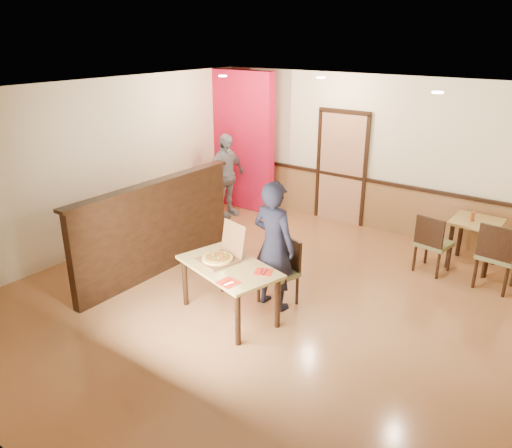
{
  "coord_description": "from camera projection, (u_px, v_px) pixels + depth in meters",
  "views": [
    {
      "loc": [
        3.32,
        -4.94,
        3.48
      ],
      "look_at": [
        -0.29,
        0.0,
        1.12
      ],
      "focal_mm": 35.0,
      "sensor_mm": 36.0,
      "label": 1
    }
  ],
  "objects": [
    {
      "name": "passerby",
      "position": [
        226.0,
        176.0,
        9.81
      ],
      "size": [
        0.51,
        1.01,
        1.66
      ],
      "primitive_type": "imported",
      "rotation": [
        0.0,
        0.0,
        1.46
      ],
      "color": "gray",
      "rests_on": "floor"
    },
    {
      "name": "red_accent_panel",
      "position": [
        239.0,
        141.0,
        10.15
      ],
      "size": [
        1.6,
        0.2,
        2.78
      ],
      "primitive_type": "cube",
      "color": "#B80D2E",
      "rests_on": "floor"
    },
    {
      "name": "wall_back",
      "position": [
        384.0,
        156.0,
        8.93
      ],
      "size": [
        7.0,
        0.0,
        7.0
      ],
      "primitive_type": "plane",
      "rotation": [
        1.57,
        0.0,
        0.0
      ],
      "color": "#F6F0C0",
      "rests_on": "floor"
    },
    {
      "name": "side_table",
      "position": [
        475.0,
        231.0,
        7.73
      ],
      "size": [
        0.72,
        0.72,
        0.77
      ],
      "rotation": [
        0.0,
        0.0,
        -0.01
      ],
      "color": "tan",
      "rests_on": "floor"
    },
    {
      "name": "spot_b",
      "position": [
        321.0,
        78.0,
        8.12
      ],
      "size": [
        0.14,
        0.14,
        0.02
      ],
      "primitive_type": "cylinder",
      "color": "#FFD5B2",
      "rests_on": "ceiling"
    },
    {
      "name": "diner",
      "position": [
        274.0,
        246.0,
        6.49
      ],
      "size": [
        0.67,
        0.46,
        1.75
      ],
      "primitive_type": "imported",
      "rotation": [
        0.0,
        0.0,
        3.07
      ],
      "color": "black",
      "rests_on": "floor"
    },
    {
      "name": "main_table",
      "position": [
        229.0,
        273.0,
        6.34
      ],
      "size": [
        1.51,
        1.1,
        0.72
      ],
      "rotation": [
        0.0,
        0.0,
        -0.27
      ],
      "color": "tan",
      "rests_on": "floor"
    },
    {
      "name": "wainscot_back",
      "position": [
        379.0,
        206.0,
        9.25
      ],
      "size": [
        7.0,
        0.04,
        0.9
      ],
      "primitive_type": "cube",
      "color": "olive",
      "rests_on": "floor"
    },
    {
      "name": "back_door",
      "position": [
        342.0,
        168.0,
        9.47
      ],
      "size": [
        0.9,
        0.06,
        2.1
      ],
      "primitive_type": "cube",
      "color": "tan",
      "rests_on": "wall_back"
    },
    {
      "name": "spot_c",
      "position": [
        438.0,
        92.0,
        6.16
      ],
      "size": [
        0.14,
        0.14,
        0.02
      ],
      "primitive_type": "cylinder",
      "color": "#FFD5B2",
      "rests_on": "ceiling"
    },
    {
      "name": "napkin_far",
      "position": [
        263.0,
        272.0,
        6.12
      ],
      "size": [
        0.27,
        0.27,
        0.01
      ],
      "rotation": [
        0.0,
        0.0,
        0.38
      ],
      "color": "red",
      "rests_on": "main_table"
    },
    {
      "name": "diner_chair",
      "position": [
        282.0,
        269.0,
        6.71
      ],
      "size": [
        0.55,
        0.55,
        0.91
      ],
      "rotation": [
        0.0,
        0.0,
        -0.26
      ],
      "color": "olive",
      "rests_on": "floor"
    },
    {
      "name": "pizza",
      "position": [
        217.0,
        258.0,
        6.38
      ],
      "size": [
        0.52,
        0.52,
        0.03
      ],
      "primitive_type": "cylinder",
      "rotation": [
        0.0,
        0.0,
        0.41
      ],
      "color": "#F9CF5A",
      "rests_on": "pizza_box"
    },
    {
      "name": "side_chair_right",
      "position": [
        497.0,
        254.0,
        7.03
      ],
      "size": [
        0.54,
        0.54,
        1.01
      ],
      "rotation": [
        0.0,
        0.0,
        3.06
      ],
      "color": "olive",
      "rests_on": "floor"
    },
    {
      "name": "napkin_near",
      "position": [
        228.0,
        283.0,
        5.86
      ],
      "size": [
        0.26,
        0.26,
        0.01
      ],
      "rotation": [
        0.0,
        0.0,
        -0.13
      ],
      "color": "red",
      "rests_on": "main_table"
    },
    {
      "name": "pizza_box",
      "position": [
        220.0,
        256.0,
        6.41
      ],
      "size": [
        0.55,
        0.61,
        0.47
      ],
      "rotation": [
        0.0,
        0.0,
        -0.24
      ],
      "color": "brown",
      "rests_on": "main_table"
    },
    {
      "name": "booth_partition",
      "position": [
        156.0,
        227.0,
        7.49
      ],
      "size": [
        0.2,
        3.1,
        1.44
      ],
      "color": "black",
      "rests_on": "floor"
    },
    {
      "name": "chair_rail_back",
      "position": [
        380.0,
        182.0,
        9.07
      ],
      "size": [
        7.0,
        0.06,
        0.06
      ],
      "primitive_type": "cube",
      "color": "black",
      "rests_on": "wall_back"
    },
    {
      "name": "floor",
      "position": [
        273.0,
        305.0,
        6.8
      ],
      "size": [
        7.0,
        7.0,
        0.0
      ],
      "primitive_type": "plane",
      "color": "#A26B3F",
      "rests_on": "ground"
    },
    {
      "name": "spot_a",
      "position": [
        223.0,
        76.0,
        8.42
      ],
      "size": [
        0.14,
        0.14,
        0.02
      ],
      "primitive_type": "cylinder",
      "color": "#FFD5B2",
      "rests_on": "ceiling"
    },
    {
      "name": "side_chair_left",
      "position": [
        432.0,
        242.0,
        7.55
      ],
      "size": [
        0.53,
        0.53,
        0.93
      ],
      "rotation": [
        0.0,
        0.0,
        2.99
      ],
      "color": "olive",
      "rests_on": "floor"
    },
    {
      "name": "wall_left",
      "position": [
        99.0,
        167.0,
        8.22
      ],
      "size": [
        0.0,
        7.0,
        7.0
      ],
      "primitive_type": "plane",
      "rotation": [
        1.57,
        0.0,
        1.57
      ],
      "color": "#F6F0C0",
      "rests_on": "floor"
    },
    {
      "name": "condiment",
      "position": [
        472.0,
        216.0,
        7.62
      ],
      "size": [
        0.06,
        0.06,
        0.15
      ],
      "primitive_type": "cylinder",
      "color": "brown",
      "rests_on": "side_table"
    },
    {
      "name": "ceiling",
      "position": [
        276.0,
        94.0,
        5.79
      ],
      "size": [
        7.0,
        7.0,
        0.0
      ],
      "primitive_type": "plane",
      "rotation": [
        3.14,
        0.0,
        0.0
      ],
      "color": "black",
      "rests_on": "wall_back"
    }
  ]
}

